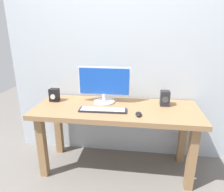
# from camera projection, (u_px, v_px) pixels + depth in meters

# --- Properties ---
(ground_plane) EXTENTS (6.00, 6.00, 0.00)m
(ground_plane) POSITION_uv_depth(u_px,v_px,m) (116.00, 167.00, 2.29)
(ground_plane) COLOR slate
(wall_back) EXTENTS (2.54, 0.04, 3.00)m
(wall_back) POSITION_uv_depth(u_px,v_px,m) (121.00, 26.00, 2.15)
(wall_back) COLOR #B2BCC6
(wall_back) RESTS_ON ground_plane
(desk) EXTENTS (1.65, 0.63, 0.72)m
(desk) POSITION_uv_depth(u_px,v_px,m) (116.00, 117.00, 2.10)
(desk) COLOR #936D47
(desk) RESTS_ON ground_plane
(monitor) EXTENTS (0.54, 0.22, 0.38)m
(monitor) POSITION_uv_depth(u_px,v_px,m) (104.00, 84.00, 2.15)
(monitor) COLOR silver
(monitor) RESTS_ON desk
(keyboard_primary) EXTENTS (0.46, 0.13, 0.02)m
(keyboard_primary) POSITION_uv_depth(u_px,v_px,m) (103.00, 110.00, 1.97)
(keyboard_primary) COLOR #232328
(keyboard_primary) RESTS_ON desk
(mouse) EXTENTS (0.06, 0.10, 0.03)m
(mouse) POSITION_uv_depth(u_px,v_px,m) (139.00, 114.00, 1.87)
(mouse) COLOR black
(mouse) RESTS_ON desk
(speaker_right) EXTENTS (0.09, 0.10, 0.15)m
(speaker_right) POSITION_uv_depth(u_px,v_px,m) (165.00, 98.00, 2.10)
(speaker_right) COLOR #232328
(speaker_right) RESTS_ON desk
(audio_controller) EXTENTS (0.10, 0.09, 0.14)m
(audio_controller) POSITION_uv_depth(u_px,v_px,m) (54.00, 95.00, 2.22)
(audio_controller) COLOR black
(audio_controller) RESTS_ON desk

